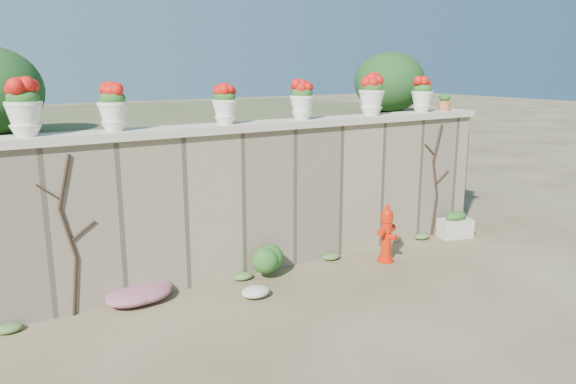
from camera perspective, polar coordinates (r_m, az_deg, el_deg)
ground at (r=6.86m, az=5.25°, el=-11.96°), size 80.00×80.00×0.00m
stone_wall at (r=7.95m, az=-2.53°, el=-0.78°), size 8.00×0.40×2.00m
wall_cap at (r=7.77m, az=-2.60°, el=6.76°), size 8.10×0.52×0.10m
raised_fill at (r=10.79m, az=-11.05°, el=2.61°), size 9.00×6.00×2.00m
back_shrub_right at (r=10.73m, az=10.27°, el=10.92°), size 1.30×1.30×1.10m
vine_left at (r=6.85m, az=-21.35°, el=-3.99°), size 0.60×0.04×1.91m
vine_right at (r=9.78m, az=14.77°, el=1.32°), size 0.60×0.04×1.91m
fire_hydrant at (r=8.42m, az=9.98°, el=-4.12°), size 0.38×0.27×0.88m
planter_box at (r=9.94m, az=16.63°, el=-3.25°), size 0.60×0.45×0.45m
green_shrub at (r=7.73m, az=-1.65°, el=-6.53°), size 0.65×0.58×0.61m
magenta_clump at (r=7.28m, az=-14.77°, el=-9.77°), size 0.95×0.63×0.25m
white_flowers at (r=7.18m, az=-3.32°, el=-10.01°), size 0.48×0.39×0.17m
urn_pot_0 at (r=6.78m, az=-25.27°, el=7.68°), size 0.39×0.39×0.61m
urn_pot_1 at (r=6.97m, az=-17.36°, el=8.17°), size 0.35×0.35×0.55m
urn_pot_2 at (r=7.48m, az=-6.43°, el=8.81°), size 0.33×0.33×0.52m
urn_pot_3 at (r=8.09m, az=1.43°, el=9.29°), size 0.35×0.35×0.55m
urn_pot_4 at (r=8.87m, az=8.48°, el=9.71°), size 0.40×0.40×0.62m
urn_pot_5 at (r=9.62m, az=13.47°, el=9.52°), size 0.35×0.35×0.55m
terracotta_pot at (r=10.01m, az=15.60°, el=8.69°), size 0.23×0.23×0.28m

